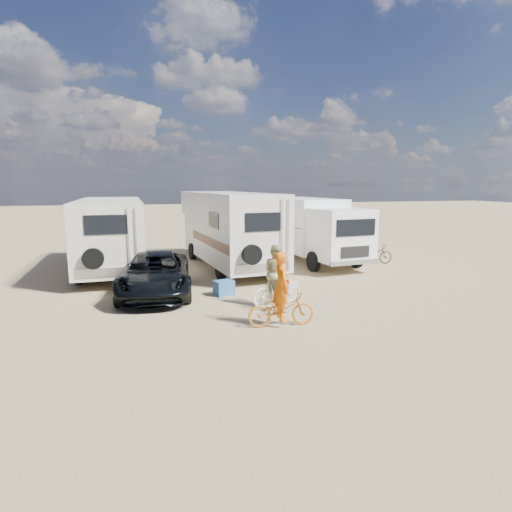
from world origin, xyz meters
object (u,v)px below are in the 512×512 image
object	(u,v)px
rider_man	(282,293)
rider_woman	(276,278)
dark_suv	(155,274)
box_truck	(312,230)
bike_man	(281,309)
cooler	(224,288)
crate	(274,274)
bike_woman	(276,290)
bike_parked	(374,254)
rv_main	(229,230)
rv_left	(111,236)

from	to	relation	value
rider_man	rider_woman	xyz separation A→B (m)	(0.43, 1.85, -0.04)
dark_suv	box_truck	bearing A→B (deg)	34.45
bike_man	box_truck	bearing A→B (deg)	-23.70
box_truck	cooler	distance (m)	7.47
box_truck	rider_man	distance (m)	9.71
crate	box_truck	bearing A→B (deg)	48.42
dark_suv	bike_woman	size ratio (longest dim) A/B	3.12
bike_man	rider_woman	size ratio (longest dim) A/B	1.03
box_truck	bike_woman	size ratio (longest dim) A/B	4.43
box_truck	bike_woman	distance (m)	7.93
bike_parked	box_truck	bearing A→B (deg)	66.89
box_truck	dark_suv	distance (m)	8.71
rv_main	bike_parked	size ratio (longest dim) A/B	4.53
bike_woman	crate	xyz separation A→B (m)	(1.03, 3.52, -0.29)
box_truck	dark_suv	xyz separation A→B (m)	(-7.48, -4.41, -0.81)
box_truck	bike_parked	world-z (taller)	box_truck
rv_left	dark_suv	xyz separation A→B (m)	(1.69, -4.56, -0.83)
cooler	crate	distance (m)	3.00
rv_main	bike_man	bearing A→B (deg)	-98.12
dark_suv	crate	size ratio (longest dim) A/B	10.15
dark_suv	cooler	bearing A→B (deg)	-14.66
rider_man	bike_parked	size ratio (longest dim) A/B	1.00
bike_woman	rider_woman	xyz separation A→B (m)	(0.00, 0.00, 0.38)
dark_suv	rider_woman	size ratio (longest dim) A/B	2.92
rv_left	rider_woman	world-z (taller)	rv_left
dark_suv	rider_woman	bearing A→B (deg)	-30.18
box_truck	rider_woman	size ratio (longest dim) A/B	4.14
rv_left	box_truck	distance (m)	9.16
dark_suv	bike_parked	distance (m)	10.46
dark_suv	crate	xyz separation A→B (m)	(4.56, 1.13, -0.50)
rv_main	bike_woman	world-z (taller)	rv_main
rv_main	dark_suv	distance (m)	5.36
bike_man	bike_parked	distance (m)	10.01
cooler	crate	size ratio (longest dim) A/B	1.25
bike_woman	cooler	size ratio (longest dim) A/B	2.60
rv_main	rider_woman	distance (m)	6.53
box_truck	rider_woman	bearing A→B (deg)	-127.17
bike_woman	cooler	xyz separation A→B (m)	(-1.31, 1.65, -0.24)
rider_woman	bike_parked	xyz separation A→B (m)	(6.48, 5.40, -0.39)
bike_woman	rider_man	size ratio (longest dim) A/B	0.90
box_truck	rider_man	bearing A→B (deg)	-123.87
rv_main	box_truck	size ratio (longest dim) A/B	1.15
box_truck	bike_parked	bearing A→B (deg)	-36.06
rider_woman	bike_parked	distance (m)	8.44
rv_left	crate	xyz separation A→B (m)	(6.25, -3.44, -1.33)
bike_woman	dark_suv	bearing A→B (deg)	40.42
bike_man	rider_man	size ratio (longest dim) A/B	0.99
bike_man	bike_parked	world-z (taller)	bike_parked
rider_man	rv_main	bearing A→B (deg)	1.49
bike_parked	crate	world-z (taller)	bike_parked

